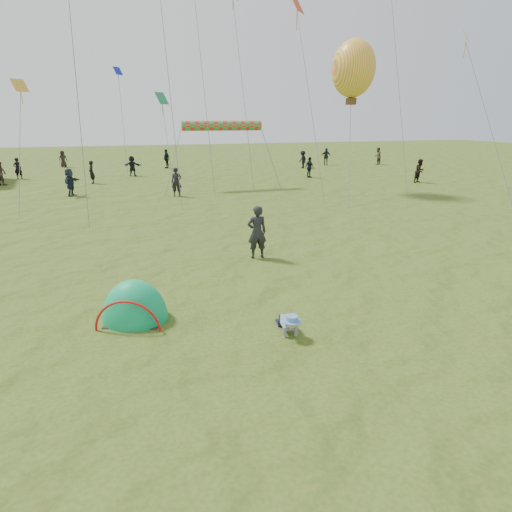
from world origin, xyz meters
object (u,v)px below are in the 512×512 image
object	(u,v)px
popup_tent	(136,319)
balloon_kite	(353,72)
standing_adult	(257,232)
crawling_toddler	(289,322)

from	to	relation	value
popup_tent	balloon_kite	bearing A→B (deg)	65.60
standing_adult	popup_tent	bearing A→B (deg)	41.56
balloon_kite	crawling_toddler	bearing A→B (deg)	-122.27
popup_tent	standing_adult	world-z (taller)	standing_adult
crawling_toddler	popup_tent	size ratio (longest dim) A/B	0.36
popup_tent	standing_adult	bearing A→B (deg)	58.41
standing_adult	balloon_kite	size ratio (longest dim) A/B	0.49
popup_tent	standing_adult	distance (m)	5.39
popup_tent	standing_adult	size ratio (longest dim) A/B	1.10
crawling_toddler	popup_tent	world-z (taller)	popup_tent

